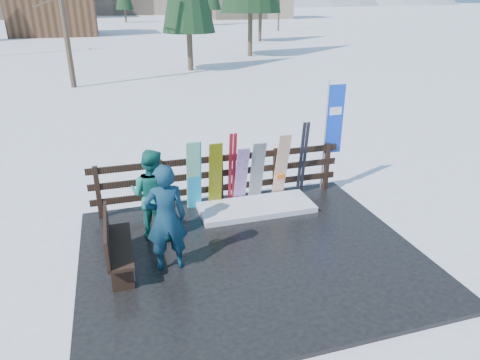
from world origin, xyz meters
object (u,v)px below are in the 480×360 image
object	(u,v)px
rental_flag	(332,124)
person_front	(166,218)
snowboard_2	(215,175)
person_back	(152,194)
snowboard_5	(281,167)
snowboard_1	(193,176)
snowboard_3	(241,176)
bench	(115,243)
snowboard_4	(257,172)
snowboard_0	(195,176)

from	to	relation	value
rental_flag	person_front	world-z (taller)	rental_flag
snowboard_2	person_back	xyz separation A→B (m)	(-1.42, -0.85, 0.12)
snowboard_5	person_back	bearing A→B (deg)	-163.79
snowboard_1	snowboard_3	bearing A→B (deg)	0.00
bench	person_front	bearing A→B (deg)	-11.39
rental_flag	person_back	bearing A→B (deg)	-165.26
snowboard_4	snowboard_5	size ratio (longest dim) A/B	0.91
snowboard_0	rental_flag	xyz separation A→B (m)	(3.30, 0.27, 0.81)
snowboard_5	snowboard_0	bearing A→B (deg)	-180.00
snowboard_0	snowboard_3	bearing A→B (deg)	0.00
snowboard_3	person_back	distance (m)	2.18
snowboard_5	person_front	xyz separation A→B (m)	(-2.83, -1.99, 0.15)
bench	snowboard_3	bearing A→B (deg)	33.55
snowboard_5	bench	bearing A→B (deg)	-153.67
snowboard_2	person_back	size ratio (longest dim) A/B	0.87
snowboard_0	snowboard_5	distance (m)	1.97
snowboard_0	snowboard_1	size ratio (longest dim) A/B	1.00
bench	person_front	distance (m)	0.97
snowboard_0	snowboard_1	world-z (taller)	snowboard_0
snowboard_0	snowboard_4	size ratio (longest dim) A/B	1.09
snowboard_2	snowboard_3	size ratio (longest dim) A/B	1.09
bench	snowboard_0	size ratio (longest dim) A/B	0.93
snowboard_3	snowboard_4	world-z (taller)	snowboard_4
person_back	bench	bearing A→B (deg)	81.46
snowboard_4	person_front	xyz separation A→B (m)	(-2.25, -1.99, 0.22)
bench	snowboard_0	distance (m)	2.52
rental_flag	snowboard_5	bearing A→B (deg)	-168.57
person_back	snowboard_0	bearing A→B (deg)	-109.43
person_front	snowboard_0	bearing A→B (deg)	-112.64
snowboard_3	rental_flag	size ratio (longest dim) A/B	0.54
person_back	snowboard_1	bearing A→B (deg)	-108.53
snowboard_5	snowboard_4	bearing A→B (deg)	-180.00
snowboard_0	snowboard_5	size ratio (longest dim) A/B	0.99
bench	snowboard_0	xyz separation A→B (m)	(1.71, 1.82, 0.28)
rental_flag	person_front	distance (m)	4.78
snowboard_5	snowboard_2	bearing A→B (deg)	-180.00
snowboard_2	person_front	distance (m)	2.39
bench	rental_flag	distance (m)	5.54
snowboard_1	snowboard_3	world-z (taller)	snowboard_1
bench	snowboard_3	size ratio (longest dim) A/B	1.06
rental_flag	snowboard_0	bearing A→B (deg)	-175.33
snowboard_3	bench	bearing A→B (deg)	-146.45
snowboard_5	person_back	distance (m)	3.06
snowboard_0	snowboard_3	size ratio (longest dim) A/B	1.14
snowboard_5	snowboard_3	bearing A→B (deg)	-180.00
snowboard_3	snowboard_4	bearing A→B (deg)	0.00
snowboard_0	person_back	world-z (taller)	person_back
bench	snowboard_2	distance (m)	2.84
bench	person_back	bearing A→B (deg)	52.35
bench	snowboard_4	size ratio (longest dim) A/B	1.01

